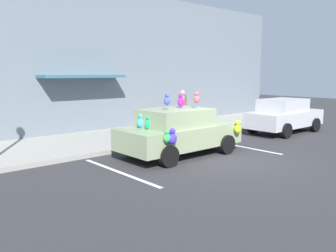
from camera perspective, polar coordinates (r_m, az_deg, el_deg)
name	(u,v)px	position (r m, az deg, el deg)	size (l,w,h in m)	color
ground_plane	(225,160)	(11.17, 9.29, -5.41)	(60.00, 60.00, 0.00)	#2D2D30
sidewalk	(132,136)	(14.77, -5.83, -1.64)	(24.00, 4.00, 0.15)	gray
storefront_building	(103,62)	(16.34, -10.47, 10.23)	(24.00, 1.25, 6.40)	slate
parking_stripe_front	(239,146)	(13.29, 11.41, -3.22)	(0.12, 3.60, 0.01)	silver
parking_stripe_rear	(119,172)	(9.76, -7.92, -7.42)	(0.12, 3.60, 0.01)	silver
plush_covered_car	(179,131)	(11.46, 1.77, -0.84)	(4.16, 2.14, 2.08)	gray
parked_sedan_behind	(284,116)	(16.72, 18.35, 1.63)	(4.05, 1.86, 1.54)	#B7B7BC
teddy_bear_on_sidewalk	(172,128)	(14.19, 0.68, -0.25)	(0.40, 0.33, 0.76)	beige
pedestrian_walking_past	(183,110)	(16.82, 2.38, 2.64)	(0.38, 0.38, 1.73)	brown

